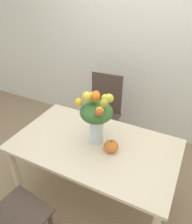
{
  "coord_description": "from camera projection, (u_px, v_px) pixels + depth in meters",
  "views": [
    {
      "loc": [
        0.69,
        -1.33,
        2.01
      ],
      "look_at": [
        -0.0,
        0.04,
        1.04
      ],
      "focal_mm": 35.0,
      "sensor_mm": 36.0,
      "label": 1
    }
  ],
  "objects": [
    {
      "name": "ground_plane",
      "position": [
        95.0,
        196.0,
        2.34
      ],
      "size": [
        12.0,
        12.0,
        0.0
      ],
      "primitive_type": "plane",
      "color": "#8E7556"
    },
    {
      "name": "wall_back",
      "position": [
        147.0,
        38.0,
        2.68
      ],
      "size": [
        8.0,
        0.06,
        2.7
      ],
      "color": "silver",
      "rests_on": "ground_plane"
    },
    {
      "name": "dining_table",
      "position": [
        94.0,
        152.0,
        2.0
      ],
      "size": [
        1.46,
        0.85,
        0.73
      ],
      "color": "beige",
      "rests_on": "ground_plane"
    },
    {
      "name": "flower_vase",
      "position": [
        96.0,
        115.0,
        1.83
      ],
      "size": [
        0.29,
        0.34,
        0.51
      ],
      "color": "silver",
      "rests_on": "dining_table"
    },
    {
      "name": "pumpkin",
      "position": [
        111.0,
        146.0,
        1.84
      ],
      "size": [
        0.13,
        0.13,
        0.12
      ],
      "color": "orange",
      "rests_on": "dining_table"
    },
    {
      "name": "dining_chair_near_window",
      "position": [
        103.0,
        113.0,
        2.79
      ],
      "size": [
        0.45,
        0.45,
        1.0
      ],
      "rotation": [
        0.0,
        0.0,
        0.09
      ],
      "color": "#47382D",
      "rests_on": "ground_plane"
    },
    {
      "name": "dining_chair_far_side",
      "position": [
        6.0,
        222.0,
        1.56
      ],
      "size": [
        0.47,
        0.47,
        1.0
      ],
      "rotation": [
        0.0,
        0.0,
        3.02
      ],
      "color": "#47382D",
      "rests_on": "ground_plane"
    }
  ]
}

